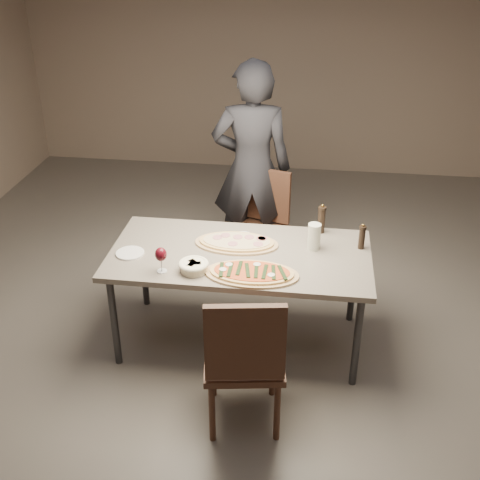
# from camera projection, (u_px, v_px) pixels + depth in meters

# --- Properties ---
(room) EXTENTS (7.00, 7.00, 7.00)m
(room) POSITION_uv_depth(u_px,v_px,m) (240.00, 165.00, 3.84)
(room) COLOR #5B554F
(room) RESTS_ON ground
(dining_table) EXTENTS (1.80, 0.90, 0.75)m
(dining_table) POSITION_uv_depth(u_px,v_px,m) (240.00, 260.00, 4.18)
(dining_table) COLOR slate
(dining_table) RESTS_ON ground
(zucchini_pizza) EXTENTS (0.61, 0.34, 0.05)m
(zucchini_pizza) POSITION_uv_depth(u_px,v_px,m) (252.00, 273.00, 3.88)
(zucchini_pizza) COLOR tan
(zucchini_pizza) RESTS_ON dining_table
(ham_pizza) EXTENTS (0.59, 0.33, 0.04)m
(ham_pizza) POSITION_uv_depth(u_px,v_px,m) (237.00, 242.00, 4.24)
(ham_pizza) COLOR tan
(ham_pizza) RESTS_ON dining_table
(bread_basket) EXTENTS (0.20, 0.20, 0.07)m
(bread_basket) POSITION_uv_depth(u_px,v_px,m) (194.00, 266.00, 3.91)
(bread_basket) COLOR #F5EEC6
(bread_basket) RESTS_ON dining_table
(oil_dish) EXTENTS (0.14, 0.14, 0.02)m
(oil_dish) POSITION_uv_depth(u_px,v_px,m) (243.00, 237.00, 4.34)
(oil_dish) COLOR white
(oil_dish) RESTS_ON dining_table
(pepper_mill_left) EXTENTS (0.06, 0.06, 0.23)m
(pepper_mill_left) POSITION_uv_depth(u_px,v_px,m) (322.00, 219.00, 4.37)
(pepper_mill_left) COLOR black
(pepper_mill_left) RESTS_ON dining_table
(pepper_mill_right) EXTENTS (0.05, 0.05, 0.19)m
(pepper_mill_right) POSITION_uv_depth(u_px,v_px,m) (362.00, 237.00, 4.16)
(pepper_mill_right) COLOR black
(pepper_mill_right) RESTS_ON dining_table
(carafe) EXTENTS (0.09, 0.09, 0.19)m
(carafe) POSITION_uv_depth(u_px,v_px,m) (314.00, 237.00, 4.16)
(carafe) COLOR silver
(carafe) RESTS_ON dining_table
(wine_glass) EXTENTS (0.08, 0.08, 0.18)m
(wine_glass) POSITION_uv_depth(u_px,v_px,m) (161.00, 255.00, 3.87)
(wine_glass) COLOR silver
(wine_glass) RESTS_ON dining_table
(side_plate) EXTENTS (0.19, 0.19, 0.01)m
(side_plate) POSITION_uv_depth(u_px,v_px,m) (130.00, 253.00, 4.13)
(side_plate) COLOR white
(side_plate) RESTS_ON dining_table
(chair_near) EXTENTS (0.54, 0.54, 0.99)m
(chair_near) POSITION_uv_depth(u_px,v_px,m) (244.00, 356.00, 3.48)
(chair_near) COLOR #42271B
(chair_near) RESTS_ON ground
(chair_far) EXTENTS (0.55, 0.55, 0.94)m
(chair_far) POSITION_uv_depth(u_px,v_px,m) (261.00, 219.00, 5.10)
(chair_far) COLOR #42271B
(chair_far) RESTS_ON ground
(diner) EXTENTS (0.71, 0.50, 1.84)m
(diner) POSITION_uv_depth(u_px,v_px,m) (252.00, 169.00, 5.05)
(diner) COLOR black
(diner) RESTS_ON ground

